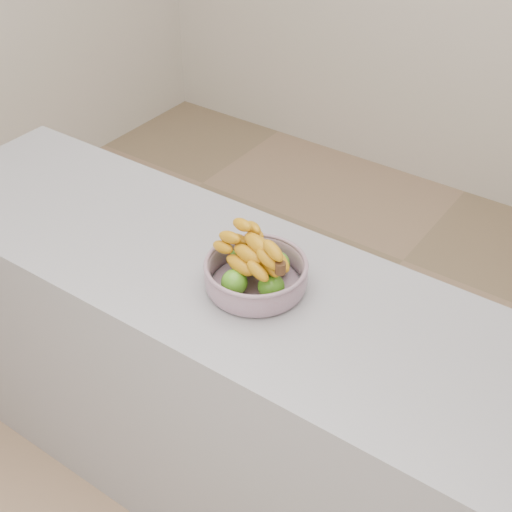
% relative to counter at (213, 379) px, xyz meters
% --- Properties ---
extents(ground, '(4.00, 4.00, 0.00)m').
position_rel_counter_xyz_m(ground, '(0.00, 0.22, -0.45)').
color(ground, '#927459').
rests_on(ground, ground).
extents(counter, '(2.00, 0.60, 0.90)m').
position_rel_counter_xyz_m(counter, '(0.00, 0.00, 0.00)').
color(counter, '#94949C').
rests_on(counter, ground).
extents(fruit_bowl, '(0.27, 0.27, 0.16)m').
position_rel_counter_xyz_m(fruit_bowl, '(0.16, 0.00, 0.50)').
color(fruit_bowl, '#A3B2C4').
rests_on(fruit_bowl, counter).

